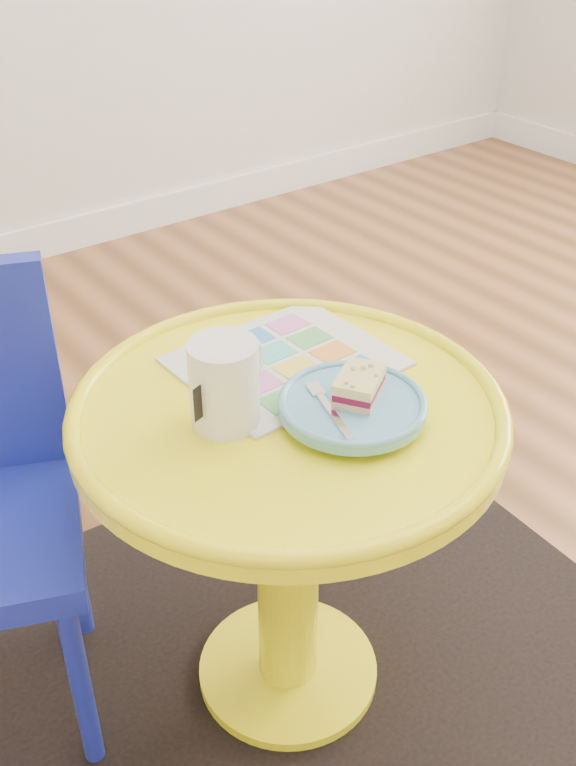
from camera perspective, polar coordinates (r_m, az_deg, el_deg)
floor at (r=2.00m, az=17.75°, el=-8.94°), size 4.00×4.00×0.00m
rug at (r=1.64m, az=0.00°, el=-18.82°), size 1.36×1.17×0.01m
side_table at (r=1.33m, az=-0.00°, el=-7.51°), size 0.63×0.63×0.60m
newspaper at (r=1.32m, az=-0.18°, el=1.45°), size 0.32×0.27×0.01m
mug at (r=1.16m, az=-4.21°, el=0.16°), size 0.13×0.10×0.13m
plate at (r=1.19m, az=4.33°, el=-1.59°), size 0.21×0.21×0.02m
cake_slice at (r=1.19m, az=4.78°, el=-0.16°), size 0.10×0.09×0.04m
fork at (r=1.17m, az=2.75°, el=-1.72°), size 0.06×0.14×0.00m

